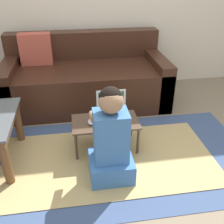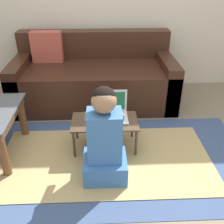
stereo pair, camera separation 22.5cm
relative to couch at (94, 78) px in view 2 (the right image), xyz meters
The scene contains 7 objects.
ground_plane 1.30m from the couch, 78.70° to the right, with size 16.00×16.00×0.00m, color #7F705B.
area_rug 1.23m from the couch, 84.56° to the right, with size 2.58×1.31×0.01m.
couch is the anchor object (origin of this frame).
laptop_desk 1.00m from the couch, 83.53° to the right, with size 0.59×0.33×0.29m.
laptop 0.96m from the couch, 78.78° to the right, with size 0.27×0.23×0.24m.
computer_mouse 1.02m from the couch, 90.65° to the right, with size 0.07×0.09×0.03m.
person_seated 1.38m from the couch, 85.56° to the right, with size 0.34×0.38×0.79m.
Camera 2 is at (-0.16, -1.74, 1.52)m, focal length 42.00 mm.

